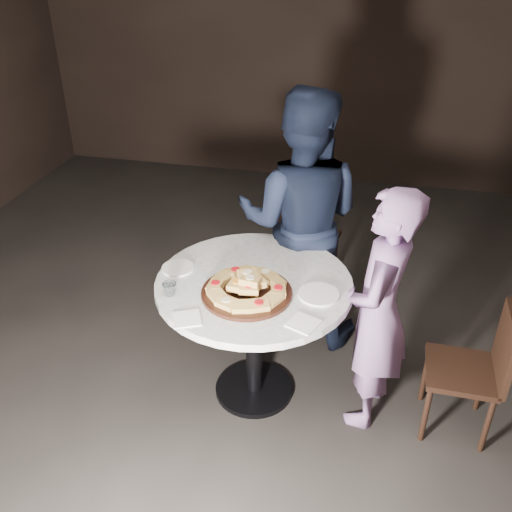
% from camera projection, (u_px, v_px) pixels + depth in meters
% --- Properties ---
extents(floor, '(7.00, 7.00, 0.00)m').
position_uv_depth(floor, '(242.00, 400.00, 3.45)').
color(floor, black).
rests_on(floor, ground).
extents(table, '(1.18, 1.18, 0.81)m').
position_uv_depth(table, '(254.00, 303.00, 3.18)').
color(table, black).
rests_on(table, ground).
extents(serving_board, '(0.58, 0.58, 0.02)m').
position_uv_depth(serving_board, '(247.00, 293.00, 2.99)').
color(serving_board, black).
rests_on(serving_board, table).
extents(focaccia_pile, '(0.42, 0.42, 0.11)m').
position_uv_depth(focaccia_pile, '(247.00, 286.00, 2.97)').
color(focaccia_pile, tan).
rests_on(focaccia_pile, serving_board).
extents(plate_left, '(0.19, 0.19, 0.01)m').
position_uv_depth(plate_left, '(178.00, 268.00, 3.21)').
color(plate_left, white).
rests_on(plate_left, table).
extents(plate_right, '(0.28, 0.28, 0.01)m').
position_uv_depth(plate_right, '(319.00, 294.00, 2.99)').
color(plate_right, white).
rests_on(plate_right, table).
extents(water_glass, '(0.09, 0.09, 0.07)m').
position_uv_depth(water_glass, '(170.00, 289.00, 2.98)').
color(water_glass, silver).
rests_on(water_glass, table).
extents(napkin_near, '(0.18, 0.18, 0.01)m').
position_uv_depth(napkin_near, '(187.00, 319.00, 2.81)').
color(napkin_near, white).
rests_on(napkin_near, table).
extents(napkin_far, '(0.18, 0.18, 0.01)m').
position_uv_depth(napkin_far, '(303.00, 323.00, 2.78)').
color(napkin_far, white).
rests_on(napkin_far, table).
extents(chair_far, '(0.46, 0.47, 0.83)m').
position_uv_depth(chair_far, '(306.00, 236.00, 4.22)').
color(chair_far, black).
rests_on(chair_far, ground).
extents(chair_right, '(0.39, 0.38, 0.80)m').
position_uv_depth(chair_right, '(480.00, 365.00, 3.04)').
color(chair_right, black).
rests_on(chair_right, ground).
extents(diner_navy, '(0.84, 0.65, 1.71)m').
position_uv_depth(diner_navy, '(300.00, 221.00, 3.62)').
color(diner_navy, black).
rests_on(diner_navy, ground).
extents(diner_teal, '(0.43, 0.58, 1.44)m').
position_uv_depth(diner_teal, '(378.00, 312.00, 3.02)').
color(diner_teal, '#86669F').
rests_on(diner_teal, ground).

